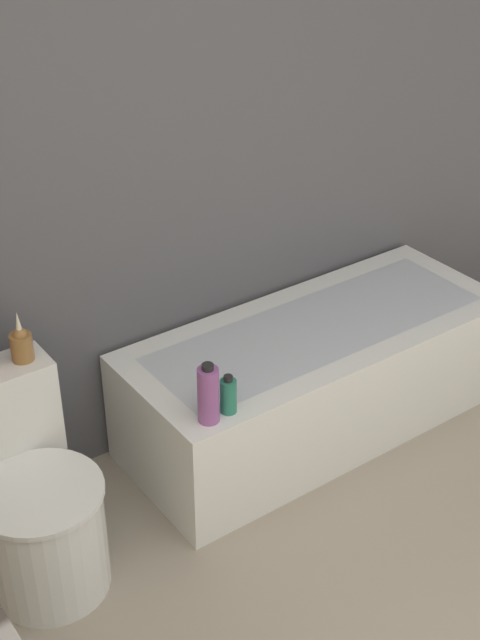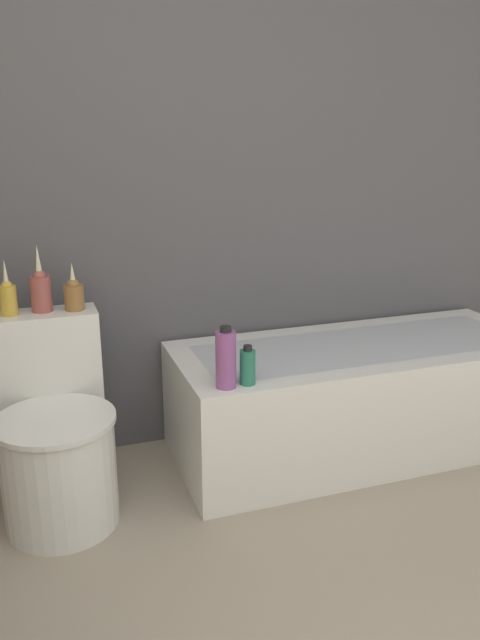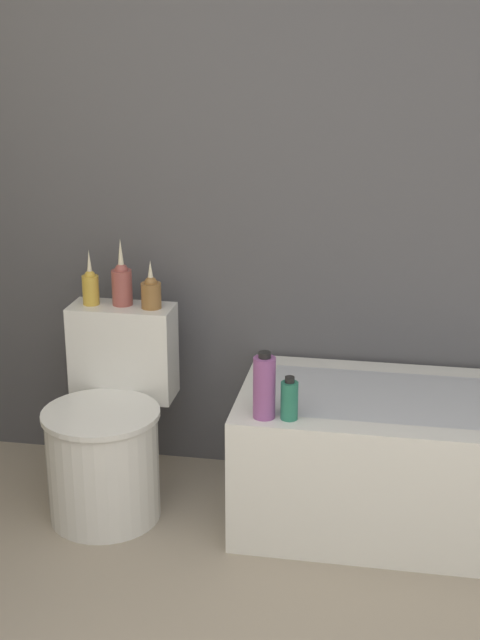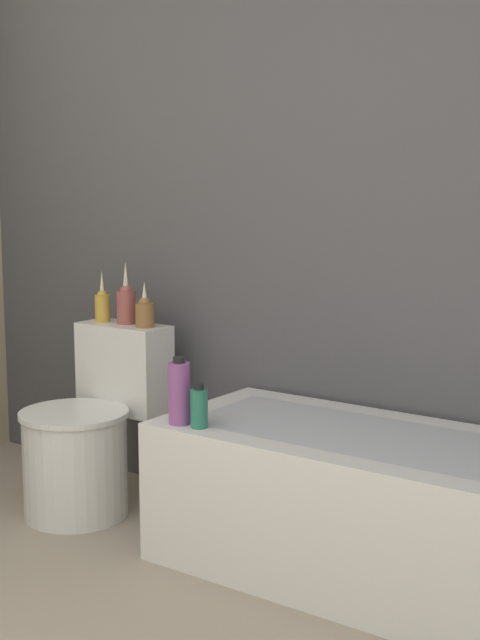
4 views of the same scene
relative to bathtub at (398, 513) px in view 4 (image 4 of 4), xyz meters
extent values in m
cube|color=#4C4C51|center=(-0.68, 0.38, 1.05)|extent=(6.40, 0.06, 2.60)
cube|color=white|center=(0.00, 0.00, 0.00)|extent=(1.66, 0.66, 0.50)
cube|color=#B7BCC6|center=(0.00, 0.00, 0.24)|extent=(1.46, 0.46, 0.01)
cylinder|color=white|center=(-1.32, -0.16, -0.05)|extent=(0.41, 0.41, 0.41)
cylinder|color=white|center=(-1.32, -0.16, 0.17)|extent=(0.43, 0.43, 0.02)
cube|color=white|center=(-1.32, 0.13, 0.30)|extent=(0.40, 0.18, 0.37)
cylinder|color=gold|center=(-1.44, 0.14, 0.54)|extent=(0.06, 0.06, 0.11)
sphere|color=gold|center=(-1.44, 0.14, 0.60)|extent=(0.04, 0.04, 0.04)
cone|color=beige|center=(-1.44, 0.14, 0.65)|extent=(0.02, 0.02, 0.10)
cylinder|color=#994C47|center=(-1.32, 0.15, 0.55)|extent=(0.08, 0.08, 0.14)
sphere|color=#994C47|center=(-1.32, 0.15, 0.62)|extent=(0.05, 0.05, 0.05)
cone|color=beige|center=(-1.32, 0.15, 0.68)|extent=(0.03, 0.03, 0.12)
cylinder|color=olive|center=(-1.20, 0.13, 0.53)|extent=(0.08, 0.08, 0.10)
sphere|color=olive|center=(-1.20, 0.13, 0.58)|extent=(0.05, 0.05, 0.05)
cone|color=beige|center=(-1.20, 0.13, 0.63)|extent=(0.03, 0.03, 0.09)
cylinder|color=#8C4C8C|center=(-0.71, -0.25, 0.35)|extent=(0.08, 0.08, 0.21)
cylinder|color=black|center=(-0.71, -0.25, 0.47)|extent=(0.04, 0.04, 0.02)
cylinder|color=#267259|center=(-0.63, -0.25, 0.31)|extent=(0.06, 0.06, 0.13)
cylinder|color=black|center=(-0.63, -0.25, 0.39)|extent=(0.03, 0.03, 0.02)
camera|label=1|loc=(-2.07, -2.33, 2.17)|focal=50.00mm
camera|label=2|loc=(-1.36, -2.29, 1.16)|focal=35.00mm
camera|label=3|loc=(-0.31, -2.98, 1.52)|focal=50.00mm
camera|label=4|loc=(1.19, -2.56, 1.08)|focal=50.00mm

